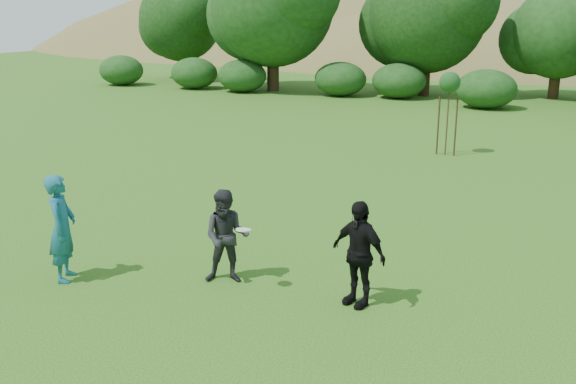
% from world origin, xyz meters
% --- Properties ---
extents(ground, '(120.00, 120.00, 0.00)m').
position_xyz_m(ground, '(0.00, 0.00, 0.00)').
color(ground, '#19470C').
rests_on(ground, ground).
extents(player_teal, '(0.77, 0.87, 1.99)m').
position_xyz_m(player_teal, '(-2.76, -0.66, 1.00)').
color(player_teal, '#175969').
rests_on(player_teal, ground).
extents(player_grey, '(1.04, 0.95, 1.74)m').
position_xyz_m(player_grey, '(-0.03, 0.58, 0.87)').
color(player_grey, '#232425').
rests_on(player_grey, ground).
extents(player_black, '(1.16, 0.76, 1.83)m').
position_xyz_m(player_black, '(2.43, 0.75, 0.91)').
color(player_black, black).
rests_on(player_black, ground).
extents(frisbee, '(0.27, 0.27, 0.06)m').
position_xyz_m(frisbee, '(0.47, 0.33, 1.15)').
color(frisbee, white).
rests_on(frisbee, ground).
extents(sapling, '(0.70, 0.70, 2.85)m').
position_xyz_m(sapling, '(1.01, 13.17, 2.42)').
color(sapling, '#3E2C18').
rests_on(sapling, ground).
extents(hillside, '(150.00, 72.00, 52.00)m').
position_xyz_m(hillside, '(-0.56, 68.45, -11.97)').
color(hillside, olive).
rests_on(hillside, ground).
extents(tree_row, '(53.92, 10.38, 9.62)m').
position_xyz_m(tree_row, '(3.23, 28.68, 4.87)').
color(tree_row, '#3A2616').
rests_on(tree_row, ground).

